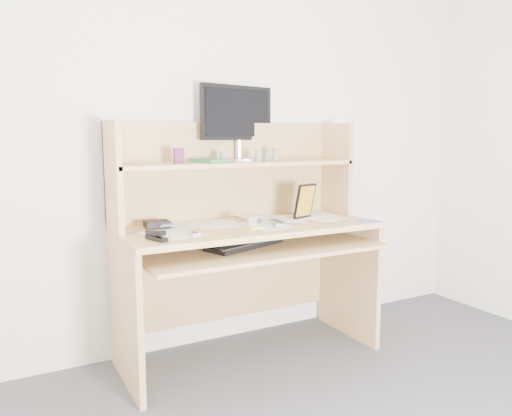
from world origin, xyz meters
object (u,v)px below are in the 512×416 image
tv_remote (278,223)px  monitor (238,121)px  desk (243,232)px  game_case (305,201)px  keyboard (245,244)px

tv_remote → monitor: monitor is taller
desk → game_case: bearing=-12.2°
keyboard → tv_remote: 0.21m
tv_remote → game_case: 0.29m
keyboard → monitor: 0.75m
game_case → desk: bearing=150.9°
tv_remote → desk: bearing=141.3°
game_case → monitor: (-0.30, 0.26, 0.45)m
desk → tv_remote: size_ratio=8.07×
desk → monitor: size_ratio=2.84×
desk → tv_remote: desk is taller
keyboard → monitor: monitor is taller
game_case → monitor: monitor is taller
desk → keyboard: desk is taller
desk → game_case: size_ratio=7.02×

